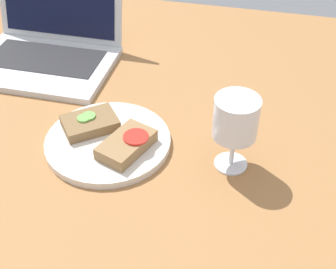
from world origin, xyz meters
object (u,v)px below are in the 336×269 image
plate (108,141)px  laptop (48,44)px  wine_glass (235,122)px  sandwich_with_tomato (127,144)px  sandwich_with_cucumber (90,123)px

plate → laptop: bearing=132.3°
wine_glass → laptop: laptop is taller
wine_glass → plate: bearing=178.9°
sandwich_with_tomato → wine_glass: 21.47cm
sandwich_with_cucumber → plate: bearing=-27.6°
sandwich_with_cucumber → laptop: laptop is taller
laptop → sandwich_with_cucumber: bearing=-50.9°
sandwich_with_cucumber → laptop: 33.14cm
plate → laptop: (-25.57, 28.13, 3.46)cm
sandwich_with_cucumber → sandwich_with_tomato: (9.44, -4.84, 0.20)cm
sandwich_with_cucumber → wine_glass: (29.38, -2.93, 7.93)cm
plate → wine_glass: size_ratio=1.66×
wine_glass → sandwich_with_tomato: bearing=-174.5°
sandwich_with_cucumber → sandwich_with_tomato: sandwich_with_tomato is taller
sandwich_with_tomato → laptop: 43.05cm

